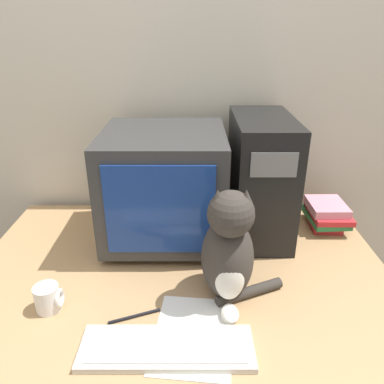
# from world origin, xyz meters

# --- Properties ---
(wall_back) EXTENTS (7.00, 0.05, 2.50)m
(wall_back) POSITION_xyz_m (0.00, 1.02, 1.25)
(wall_back) COLOR beige
(wall_back) RESTS_ON ground_plane
(desk) EXTENTS (1.44, 0.95, 0.72)m
(desk) POSITION_xyz_m (0.00, 0.48, 0.36)
(desk) COLOR tan
(desk) RESTS_ON ground_plane
(crt_monitor) EXTENTS (0.45, 0.45, 0.43)m
(crt_monitor) POSITION_xyz_m (-0.07, 0.68, 0.94)
(crt_monitor) COLOR #333333
(crt_monitor) RESTS_ON desk
(computer_tower) EXTENTS (0.22, 0.43, 0.47)m
(computer_tower) POSITION_xyz_m (0.31, 0.73, 0.95)
(computer_tower) COLOR black
(computer_tower) RESTS_ON desk
(keyboard) EXTENTS (0.45, 0.15, 0.02)m
(keyboard) POSITION_xyz_m (-0.03, 0.10, 0.73)
(keyboard) COLOR silver
(keyboard) RESTS_ON desk
(cat) EXTENTS (0.26, 0.26, 0.37)m
(cat) POSITION_xyz_m (0.15, 0.32, 0.88)
(cat) COLOR #38332D
(cat) RESTS_ON desk
(book_stack) EXTENTS (0.16, 0.22, 0.11)m
(book_stack) POSITION_xyz_m (0.60, 0.76, 0.77)
(book_stack) COLOR red
(book_stack) RESTS_ON desk
(pen) EXTENTS (0.15, 0.06, 0.01)m
(pen) POSITION_xyz_m (-0.13, 0.22, 0.72)
(pen) COLOR black
(pen) RESTS_ON desk
(paper_sheet) EXTENTS (0.24, 0.32, 0.00)m
(paper_sheet) POSITION_xyz_m (0.04, 0.16, 0.72)
(paper_sheet) COLOR white
(paper_sheet) RESTS_ON desk
(mug) EXTENTS (0.08, 0.07, 0.08)m
(mug) POSITION_xyz_m (-0.39, 0.26, 0.76)
(mug) COLOR white
(mug) RESTS_ON desk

